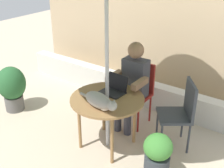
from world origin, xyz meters
TOP-DOWN VIEW (x-y plane):
  - ground_plane at (0.00, 0.00)m, footprint 14.00×14.00m
  - fence_back at (0.00, 1.92)m, footprint 5.82×0.08m
  - planter_wall_low at (0.00, 1.23)m, footprint 5.24×0.20m
  - patio_table at (0.00, 0.00)m, footprint 0.91×0.91m
  - chair_occupied at (0.00, 0.74)m, footprint 0.40×0.40m
  - chair_empty at (0.75, 0.54)m, footprint 0.56×0.56m
  - person_seated at (-0.00, 0.58)m, footprint 0.48×0.48m
  - laptop at (-0.02, 0.19)m, footprint 0.31×0.27m
  - cat at (0.07, -0.23)m, footprint 0.64×0.26m
  - potted_plant_near_fence at (0.82, -0.20)m, footprint 0.31×0.31m
  - potted_plant_by_chair at (-1.74, -0.13)m, footprint 0.44×0.44m

SIDE VIEW (x-z plane):
  - ground_plane at x=0.00m, z-range 0.00..0.00m
  - planter_wall_low at x=0.00m, z-range 0.00..0.41m
  - potted_plant_near_fence at x=0.82m, z-range 0.02..0.62m
  - potted_plant_by_chair at x=-1.74m, z-range 0.04..0.77m
  - chair_occupied at x=0.00m, z-range 0.08..0.99m
  - chair_empty at x=0.75m, z-range 0.08..0.99m
  - patio_table at x=0.00m, z-range 0.28..0.99m
  - person_seated at x=0.00m, z-range 0.08..1.32m
  - laptop at x=-0.02m, z-range 0.66..0.87m
  - cat at x=0.07m, z-range 0.70..0.87m
  - fence_back at x=0.00m, z-range 0.00..1.69m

